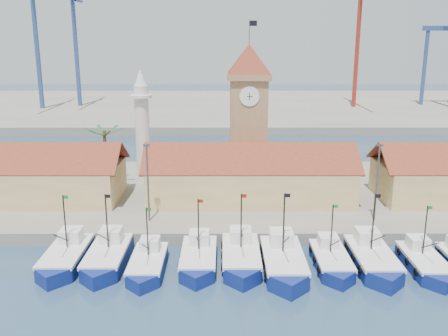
{
  "coord_description": "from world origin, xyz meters",
  "views": [
    {
      "loc": [
        -3.45,
        -42.22,
        22.1
      ],
      "look_at": [
        -3.36,
        18.0,
        6.2
      ],
      "focal_mm": 40.0,
      "sensor_mm": 36.0,
      "label": 1
    }
  ],
  "objects_px": {
    "clock_tower": "(248,113)",
    "minaret": "(142,126)",
    "boat_0": "(65,259)",
    "boat_5": "(284,264)"
  },
  "relations": [
    {
      "from": "boat_0",
      "to": "minaret",
      "type": "height_order",
      "value": "minaret"
    },
    {
      "from": "boat_5",
      "to": "minaret",
      "type": "distance_m",
      "value": 32.49
    },
    {
      "from": "clock_tower",
      "to": "boat_5",
      "type": "bearing_deg",
      "value": -84.26
    },
    {
      "from": "boat_0",
      "to": "clock_tower",
      "type": "bearing_deg",
      "value": 49.76
    },
    {
      "from": "boat_0",
      "to": "boat_5",
      "type": "distance_m",
      "value": 21.62
    },
    {
      "from": "boat_5",
      "to": "minaret",
      "type": "xyz_separation_m",
      "value": [
        -17.41,
        25.95,
        8.89
      ]
    },
    {
      "from": "clock_tower",
      "to": "minaret",
      "type": "distance_m",
      "value": 15.3
    },
    {
      "from": "boat_0",
      "to": "boat_5",
      "type": "xyz_separation_m",
      "value": [
        21.58,
        -1.29,
        0.06
      ]
    },
    {
      "from": "clock_tower",
      "to": "minaret",
      "type": "xyz_separation_m",
      "value": [
        -15.0,
        2.0,
        -2.23
      ]
    },
    {
      "from": "clock_tower",
      "to": "minaret",
      "type": "relative_size",
      "value": 1.39
    }
  ]
}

